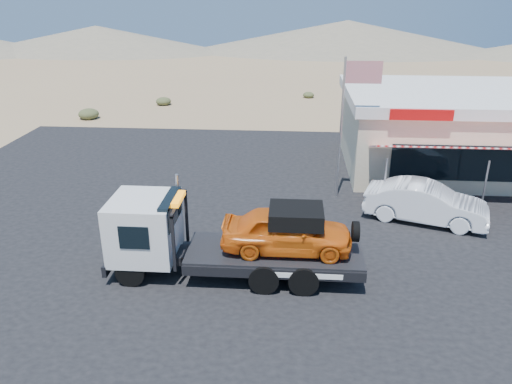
# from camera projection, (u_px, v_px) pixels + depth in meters

# --- Properties ---
(ground) EXTENTS (120.00, 120.00, 0.00)m
(ground) POSITION_uv_depth(u_px,v_px,m) (216.00, 240.00, 18.24)
(ground) COLOR #987856
(ground) RESTS_ON ground
(asphalt_lot) EXTENTS (32.00, 24.00, 0.02)m
(asphalt_lot) POSITION_uv_depth(u_px,v_px,m) (274.00, 208.00, 20.87)
(asphalt_lot) COLOR black
(asphalt_lot) RESTS_ON ground
(tow_truck) EXTENTS (7.87, 2.33, 2.63)m
(tow_truck) POSITION_uv_depth(u_px,v_px,m) (228.00, 234.00, 15.61)
(tow_truck) COLOR black
(tow_truck) RESTS_ON asphalt_lot
(white_sedan) EXTENTS (4.93, 3.02, 1.53)m
(white_sedan) POSITION_uv_depth(u_px,v_px,m) (426.00, 203.00, 19.46)
(white_sedan) COLOR white
(white_sedan) RESTS_ON asphalt_lot
(jerky_store) EXTENTS (10.40, 9.97, 3.90)m
(jerky_store) POSITION_uv_depth(u_px,v_px,m) (448.00, 128.00, 25.03)
(jerky_store) COLOR #C5B595
(jerky_store) RESTS_ON asphalt_lot
(flagpole) EXTENTS (1.55, 0.10, 6.00)m
(flagpole) POSITION_uv_depth(u_px,v_px,m) (348.00, 113.00, 20.61)
(flagpole) COLOR #99999E
(flagpole) RESTS_ON asphalt_lot
(desert_scrub) EXTENTS (27.01, 36.86, 0.76)m
(desert_scrub) POSITION_uv_depth(u_px,v_px,m) (16.00, 144.00, 28.24)
(desert_scrub) COLOR #3E4425
(desert_scrub) RESTS_ON ground
(distant_hills) EXTENTS (126.00, 48.00, 4.20)m
(distant_hills) POSITION_uv_depth(u_px,v_px,m) (205.00, 38.00, 68.99)
(distant_hills) COLOR #726B59
(distant_hills) RESTS_ON ground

